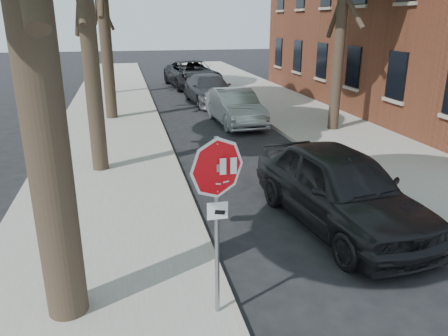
% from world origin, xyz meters
% --- Properties ---
extents(ground, '(120.00, 120.00, 0.00)m').
position_xyz_m(ground, '(0.00, 0.00, 0.00)').
color(ground, black).
rests_on(ground, ground).
extents(sidewalk_left, '(4.00, 55.00, 0.12)m').
position_xyz_m(sidewalk_left, '(-2.50, 12.00, 0.06)').
color(sidewalk_left, gray).
rests_on(sidewalk_left, ground).
extents(sidewalk_right, '(4.00, 55.00, 0.12)m').
position_xyz_m(sidewalk_right, '(6.00, 12.00, 0.06)').
color(sidewalk_right, gray).
rests_on(sidewalk_right, ground).
extents(curb_left, '(0.12, 55.00, 0.13)m').
position_xyz_m(curb_left, '(-0.45, 12.00, 0.07)').
color(curb_left, '#9E9384').
rests_on(curb_left, ground).
extents(curb_right, '(0.12, 55.00, 0.13)m').
position_xyz_m(curb_right, '(3.95, 12.00, 0.07)').
color(curb_right, '#9E9384').
rests_on(curb_right, ground).
extents(stop_sign, '(0.76, 0.34, 2.61)m').
position_xyz_m(stop_sign, '(-0.70, -0.03, 1.95)').
color(stop_sign, gray).
rests_on(stop_sign, sidewalk_left).
extents(car_a, '(2.53, 5.07, 1.66)m').
position_xyz_m(car_a, '(2.41, 2.47, 0.83)').
color(car_a, black).
rests_on(car_a, ground).
extents(car_b, '(1.73, 4.42, 1.43)m').
position_xyz_m(car_b, '(2.60, 12.09, 0.72)').
color(car_b, gray).
rests_on(car_b, ground).
extents(car_c, '(2.34, 5.12, 1.45)m').
position_xyz_m(car_c, '(2.49, 17.07, 0.73)').
color(car_c, '#535257').
rests_on(car_c, ground).
extents(car_d, '(3.29, 6.24, 1.67)m').
position_xyz_m(car_d, '(2.50, 22.88, 0.84)').
color(car_d, black).
rests_on(car_d, ground).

